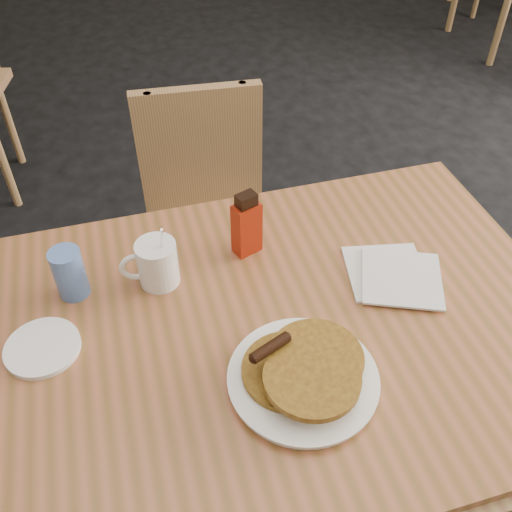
{
  "coord_description": "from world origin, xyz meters",
  "views": [
    {
      "loc": [
        -0.23,
        -0.79,
        1.66
      ],
      "look_at": [
        -0.03,
        0.03,
        0.86
      ],
      "focal_mm": 40.0,
      "sensor_mm": 36.0,
      "label": 1
    }
  ],
  "objects": [
    {
      "name": "side_saucer",
      "position": [
        -0.47,
        -0.02,
        0.76
      ],
      "size": [
        0.18,
        0.18,
        0.01
      ],
      "primitive_type": "cylinder",
      "rotation": [
        0.0,
        0.0,
        -0.29
      ],
      "color": "white",
      "rests_on": "main_table"
    },
    {
      "name": "pancake_plate",
      "position": [
        0.0,
        -0.21,
        0.77
      ],
      "size": [
        0.29,
        0.29,
        0.08
      ],
      "rotation": [
        0.0,
        0.0,
        -0.0
      ],
      "color": "white",
      "rests_on": "main_table"
    },
    {
      "name": "floor",
      "position": [
        0.0,
        0.0,
        0.0
      ],
      "size": [
        10.0,
        10.0,
        0.0
      ],
      "primitive_type": "plane",
      "color": "black",
      "rests_on": "ground"
    },
    {
      "name": "blue_tumbler",
      "position": [
        -0.41,
        0.13,
        0.81
      ],
      "size": [
        0.08,
        0.08,
        0.12
      ],
      "primitive_type": "cylinder",
      "rotation": [
        0.0,
        0.0,
        0.3
      ],
      "color": "#5175BD",
      "rests_on": "main_table"
    },
    {
      "name": "syrup_bottle",
      "position": [
        -0.01,
        0.17,
        0.83
      ],
      "size": [
        0.07,
        0.06,
        0.16
      ],
      "rotation": [
        0.0,
        0.0,
        0.38
      ],
      "color": "maroon",
      "rests_on": "main_table"
    },
    {
      "name": "chair_main_far",
      "position": [
        -0.03,
        0.66,
        0.52
      ],
      "size": [
        0.42,
        0.42,
        0.88
      ],
      "rotation": [
        0.0,
        0.0,
        -0.05
      ],
      "color": "#A2814C",
      "rests_on": "floor"
    },
    {
      "name": "napkin_stack",
      "position": [
        0.28,
        0.0,
        0.76
      ],
      "size": [
        0.23,
        0.24,
        0.01
      ],
      "rotation": [
        0.0,
        0.0,
        -0.16
      ],
      "color": "white",
      "rests_on": "main_table"
    },
    {
      "name": "coffee_mug",
      "position": [
        -0.23,
        0.12,
        0.81
      ],
      "size": [
        0.13,
        0.09,
        0.17
      ],
      "rotation": [
        0.0,
        0.0,
        -0.29
      ],
      "color": "white",
      "rests_on": "main_table"
    },
    {
      "name": "main_table",
      "position": [
        -0.04,
        -0.07,
        0.71
      ],
      "size": [
        1.39,
        0.97,
        0.75
      ],
      "rotation": [
        0.0,
        0.0,
        0.04
      ],
      "color": "#A45C3A",
      "rests_on": "floor"
    }
  ]
}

